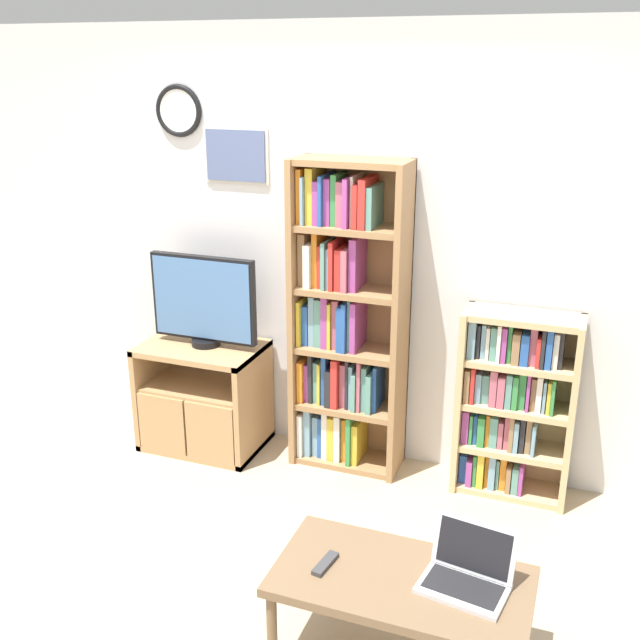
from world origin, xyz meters
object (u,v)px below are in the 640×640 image
bookshelf_tall (343,322)px  remote_near_laptop (325,564)px  tv_stand (203,396)px  television (204,301)px  bookshelf_short (511,402)px  coffee_table (401,587)px  laptop (468,571)px

bookshelf_tall → remote_near_laptop: size_ratio=11.37×
tv_stand → bookshelf_tall: 1.07m
television → remote_near_laptop: 2.03m
television → remote_near_laptop: bearing=-47.1°
bookshelf_short → coffee_table: bookshelf_short is taller
bookshelf_short → laptop: (0.02, -1.46, -0.08)m
television → bookshelf_short: size_ratio=0.63×
tv_stand → laptop: size_ratio=2.02×
tv_stand → coffee_table: bearing=-39.1°
bookshelf_tall → coffee_table: size_ratio=1.81×
television → bookshelf_tall: bookshelf_tall is taller
television → bookshelf_tall: bearing=7.4°
coffee_table → laptop: size_ratio=2.78×
television → bookshelf_tall: 0.88m
bookshelf_tall → television: bearing=-172.6°
laptop → coffee_table: bearing=-159.0°
bookshelf_tall → bookshelf_short: 1.07m
television → remote_near_laptop: television is taller
remote_near_laptop → bookshelf_short: bearing=79.3°
bookshelf_short → remote_near_laptop: (-0.55, -1.55, -0.13)m
tv_stand → remote_near_laptop: 1.95m
laptop → remote_near_laptop: 0.58m
bookshelf_tall → coffee_table: (0.77, -1.50, -0.54)m
television → coffee_table: television is taller
television → coffee_table: 2.24m
bookshelf_tall → laptop: bookshelf_tall is taller
remote_near_laptop → coffee_table: bearing=15.8°
tv_stand → bookshelf_tall: (0.90, 0.14, 0.57)m
remote_near_laptop → tv_stand: bearing=142.8°
tv_stand → coffee_table: 2.15m
laptop → remote_near_laptop: bearing=-161.7°
tv_stand → television: (0.03, 0.03, 0.63)m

